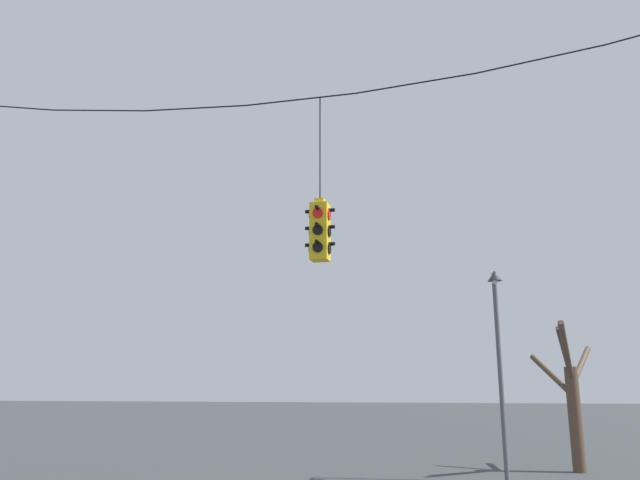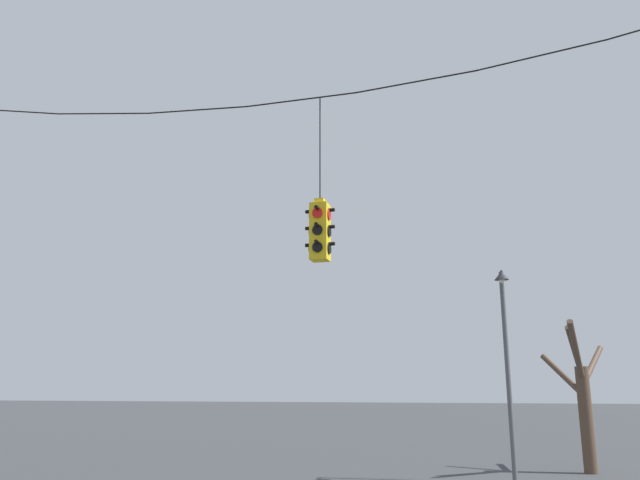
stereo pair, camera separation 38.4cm
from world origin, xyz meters
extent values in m
cylinder|color=black|center=(-6.98, 0.12, 8.56)|extent=(2.33, 0.03, 0.45)
cylinder|color=black|center=(-4.66, 0.12, 8.21)|extent=(2.33, 0.03, 0.31)
cylinder|color=black|center=(-2.33, 0.12, 8.01)|extent=(2.33, 0.03, 0.17)
cylinder|color=black|center=(0.00, 0.12, 7.94)|extent=(2.33, 0.03, 0.03)
cylinder|color=black|center=(2.33, 0.12, 8.01)|extent=(2.33, 0.03, 0.17)
cylinder|color=black|center=(4.66, 0.12, 8.21)|extent=(2.33, 0.03, 0.31)
cube|color=yellow|center=(0.42, 0.12, 5.12)|extent=(0.34, 0.34, 1.11)
cube|color=yellow|center=(0.42, 0.12, 5.73)|extent=(0.19, 0.19, 0.10)
cylinder|color=black|center=(0.42, 0.12, 6.85)|extent=(0.02, 0.02, 2.14)
cylinder|color=red|center=(0.42, -0.06, 5.46)|extent=(0.20, 0.03, 0.20)
cylinder|color=black|center=(0.42, -0.11, 5.55)|extent=(0.07, 0.12, 0.07)
cylinder|color=black|center=(0.42, -0.06, 5.12)|extent=(0.20, 0.03, 0.20)
cylinder|color=black|center=(0.42, -0.11, 5.21)|extent=(0.07, 0.12, 0.07)
cylinder|color=black|center=(0.42, -0.06, 4.79)|extent=(0.20, 0.03, 0.20)
cylinder|color=black|center=(0.42, -0.11, 4.88)|extent=(0.07, 0.12, 0.07)
cylinder|color=red|center=(0.42, 0.31, 5.46)|extent=(0.20, 0.03, 0.20)
cylinder|color=black|center=(0.42, 0.35, 5.55)|extent=(0.07, 0.12, 0.07)
cylinder|color=black|center=(0.42, 0.31, 5.12)|extent=(0.20, 0.03, 0.20)
cylinder|color=black|center=(0.42, 0.35, 5.21)|extent=(0.07, 0.12, 0.07)
cylinder|color=black|center=(0.42, 0.31, 4.79)|extent=(0.20, 0.03, 0.20)
cylinder|color=black|center=(0.42, 0.35, 4.88)|extent=(0.07, 0.12, 0.07)
cylinder|color=red|center=(0.24, 0.12, 5.46)|extent=(0.03, 0.20, 0.20)
cylinder|color=black|center=(0.19, 0.12, 5.55)|extent=(0.12, 0.07, 0.07)
cylinder|color=black|center=(0.24, 0.12, 5.12)|extent=(0.03, 0.20, 0.20)
cylinder|color=black|center=(0.19, 0.12, 5.21)|extent=(0.12, 0.07, 0.07)
cylinder|color=black|center=(0.24, 0.12, 4.79)|extent=(0.03, 0.20, 0.20)
cylinder|color=black|center=(0.19, 0.12, 4.88)|extent=(0.12, 0.07, 0.07)
cylinder|color=red|center=(0.61, 0.12, 5.46)|extent=(0.03, 0.20, 0.20)
cylinder|color=black|center=(0.65, 0.12, 5.55)|extent=(0.12, 0.07, 0.07)
cylinder|color=black|center=(0.61, 0.12, 5.12)|extent=(0.03, 0.20, 0.20)
cylinder|color=black|center=(0.65, 0.12, 5.21)|extent=(0.12, 0.07, 0.07)
cylinder|color=black|center=(0.61, 0.12, 4.79)|extent=(0.03, 0.20, 0.20)
cylinder|color=black|center=(0.65, 0.12, 4.88)|extent=(0.12, 0.07, 0.07)
cylinder|color=#515156|center=(3.78, 5.60, 2.58)|extent=(0.12, 0.12, 5.15)
cylinder|color=#515156|center=(3.78, 5.40, 5.10)|extent=(0.07, 0.40, 0.07)
cone|color=#232328|center=(3.78, 5.20, 5.00)|extent=(0.36, 0.36, 0.22)
sphere|color=silver|center=(3.78, 5.20, 4.89)|extent=(0.16, 0.16, 0.16)
cylinder|color=brown|center=(5.78, 7.91, 1.40)|extent=(0.36, 0.36, 2.81)
cylinder|color=brown|center=(5.32, 8.37, 2.59)|extent=(1.11, 1.11, 1.25)
cylinder|color=brown|center=(6.20, 8.86, 2.86)|extent=(1.00, 2.03, 1.26)
cylinder|color=brown|center=(5.60, 7.09, 3.18)|extent=(0.55, 1.79, 1.57)
cylinder|color=brown|center=(5.59, 7.26, 3.20)|extent=(0.57, 1.45, 1.31)
camera|label=1|loc=(3.15, -11.12, 2.18)|focal=35.00mm
camera|label=2|loc=(3.52, -11.02, 2.18)|focal=35.00mm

